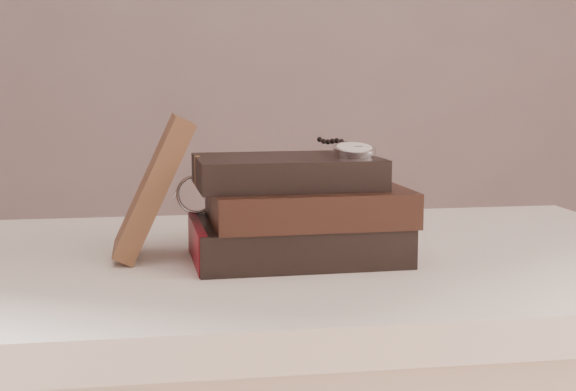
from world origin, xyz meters
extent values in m
cube|color=white|center=(0.00, 0.35, 0.73)|extent=(1.00, 0.60, 0.04)
cube|color=white|center=(0.00, 0.35, 0.67)|extent=(0.88, 0.49, 0.08)
cube|color=black|center=(0.01, 0.32, 0.77)|extent=(0.24, 0.17, 0.04)
cube|color=beige|center=(0.01, 0.32, 0.77)|extent=(0.24, 0.16, 0.03)
cube|color=gold|center=(-0.11, 0.34, 0.77)|extent=(0.01, 0.01, 0.05)
cube|color=maroon|center=(-0.11, 0.32, 0.77)|extent=(0.01, 0.15, 0.05)
cube|color=black|center=(0.02, 0.31, 0.81)|extent=(0.23, 0.16, 0.04)
cube|color=beige|center=(0.02, 0.31, 0.81)|extent=(0.22, 0.15, 0.03)
cube|color=gold|center=(-0.09, 0.33, 0.81)|extent=(0.01, 0.01, 0.04)
cube|color=black|center=(0.00, 0.33, 0.85)|extent=(0.21, 0.15, 0.03)
cube|color=beige|center=(0.00, 0.33, 0.85)|extent=(0.21, 0.14, 0.03)
cube|color=gold|center=(-0.11, 0.35, 0.85)|extent=(0.01, 0.01, 0.04)
cube|color=#44291A|center=(-0.16, 0.36, 0.83)|extent=(0.10, 0.11, 0.17)
cylinder|color=silver|center=(0.07, 0.31, 0.88)|extent=(0.05, 0.05, 0.02)
cylinder|color=white|center=(0.07, 0.31, 0.88)|extent=(0.04, 0.04, 0.01)
torus|color=silver|center=(0.07, 0.31, 0.88)|extent=(0.05, 0.05, 0.01)
cylinder|color=silver|center=(0.07, 0.34, 0.88)|extent=(0.01, 0.01, 0.01)
cube|color=black|center=(0.07, 0.31, 0.88)|extent=(0.00, 0.01, 0.00)
cube|color=black|center=(0.08, 0.31, 0.88)|extent=(0.01, 0.00, 0.00)
sphere|color=black|center=(0.07, 0.34, 0.88)|extent=(0.01, 0.01, 0.01)
sphere|color=black|center=(0.07, 0.36, 0.88)|extent=(0.01, 0.01, 0.01)
sphere|color=black|center=(0.06, 0.37, 0.88)|extent=(0.01, 0.01, 0.01)
sphere|color=black|center=(0.06, 0.39, 0.88)|extent=(0.01, 0.01, 0.01)
sphere|color=black|center=(0.06, 0.40, 0.88)|extent=(0.01, 0.01, 0.01)
sphere|color=black|center=(0.06, 0.41, 0.88)|extent=(0.01, 0.01, 0.01)
sphere|color=black|center=(0.05, 0.43, 0.88)|extent=(0.01, 0.01, 0.01)
torus|color=silver|center=(-0.11, 0.39, 0.82)|extent=(0.05, 0.02, 0.05)
torus|color=silver|center=(-0.06, 0.39, 0.82)|extent=(0.05, 0.02, 0.05)
cylinder|color=silver|center=(-0.08, 0.39, 0.82)|extent=(0.01, 0.00, 0.00)
cylinder|color=silver|center=(-0.13, 0.44, 0.81)|extent=(0.01, 0.11, 0.03)
cylinder|color=silver|center=(-0.04, 0.45, 0.81)|extent=(0.01, 0.11, 0.03)
camera|label=1|loc=(-0.16, -0.60, 0.96)|focal=50.87mm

